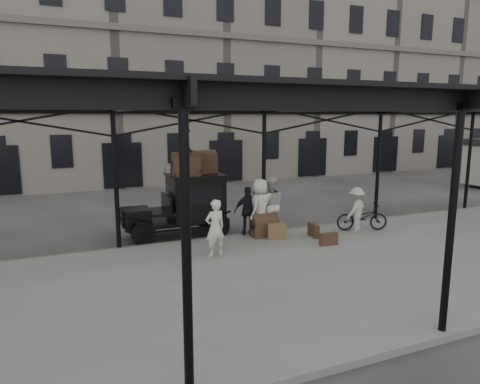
% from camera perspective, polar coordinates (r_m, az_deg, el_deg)
% --- Properties ---
extents(ground, '(120.00, 120.00, 0.00)m').
position_cam_1_polar(ground, '(13.69, 6.82, -7.80)').
color(ground, '#383533').
rests_on(ground, ground).
extents(platform, '(28.00, 8.00, 0.15)m').
position_cam_1_polar(platform, '(12.06, 11.60, -10.05)').
color(platform, slate).
rests_on(platform, ground).
extents(canopy, '(22.50, 9.00, 4.74)m').
position_cam_1_polar(canopy, '(11.58, 11.61, 11.92)').
color(canopy, black).
rests_on(canopy, ground).
extents(building_frontage, '(64.00, 8.00, 14.00)m').
position_cam_1_polar(building_frontage, '(30.14, -10.70, 15.25)').
color(building_frontage, slate).
rests_on(building_frontage, ground).
extents(taxi, '(3.65, 1.55, 2.18)m').
position_cam_1_polar(taxi, '(15.14, -7.08, -1.36)').
color(taxi, black).
rests_on(taxi, ground).
extents(porter_left, '(0.67, 0.50, 1.69)m').
position_cam_1_polar(porter_left, '(12.43, -3.34, -4.81)').
color(porter_left, silver).
rests_on(porter_left, platform).
extents(porter_midleft, '(1.13, 0.98, 1.98)m').
position_cam_1_polar(porter_midleft, '(14.89, 4.06, -1.74)').
color(porter_midleft, beige).
rests_on(porter_midleft, platform).
extents(porter_centre, '(1.13, 1.07, 1.94)m').
position_cam_1_polar(porter_centre, '(14.66, 2.72, -2.00)').
color(porter_centre, beige).
rests_on(porter_centre, platform).
extents(porter_official, '(1.04, 0.59, 1.67)m').
position_cam_1_polar(porter_official, '(14.68, 1.11, -2.51)').
color(porter_official, black).
rests_on(porter_official, platform).
extents(porter_right, '(1.17, 0.94, 1.58)m').
position_cam_1_polar(porter_right, '(15.63, 15.22, -2.28)').
color(porter_right, beige).
rests_on(porter_right, platform).
extents(bicycle, '(1.92, 1.22, 0.95)m').
position_cam_1_polar(bicycle, '(15.90, 15.95, -3.25)').
color(bicycle, black).
rests_on(bicycle, platform).
extents(porter_roof, '(0.74, 0.88, 1.62)m').
position_cam_1_polar(porter_roof, '(14.79, -7.24, 5.36)').
color(porter_roof, black).
rests_on(porter_roof, taxi).
extents(steamer_trunk_roof_near, '(0.97, 0.64, 0.68)m').
position_cam_1_polar(steamer_trunk_roof_near, '(14.68, -7.23, 3.48)').
color(steamer_trunk_roof_near, '#453020').
rests_on(steamer_trunk_roof_near, taxi).
extents(steamer_trunk_roof_far, '(0.98, 0.65, 0.68)m').
position_cam_1_polar(steamer_trunk_roof_far, '(15.32, -4.98, 3.80)').
color(steamer_trunk_roof_far, '#453020').
rests_on(steamer_trunk_roof_far, taxi).
extents(steamer_trunk_platform, '(0.91, 0.59, 0.65)m').
position_cam_1_polar(steamer_trunk_platform, '(14.63, 3.28, -4.63)').
color(steamer_trunk_platform, '#453020').
rests_on(steamer_trunk_platform, platform).
extents(wicker_hamper, '(0.72, 0.63, 0.50)m').
position_cam_1_polar(wicker_hamper, '(14.45, 4.85, -5.14)').
color(wicker_hamper, olive).
rests_on(wicker_hamper, platform).
extents(suitcase_upright, '(0.21, 0.61, 0.45)m').
position_cam_1_polar(suitcase_upright, '(14.75, 9.78, -5.05)').
color(suitcase_upright, '#453020').
rests_on(suitcase_upright, platform).
extents(suitcase_flat, '(0.61, 0.19, 0.40)m').
position_cam_1_polar(suitcase_flat, '(13.90, 11.73, -6.15)').
color(suitcase_flat, '#453020').
rests_on(suitcase_flat, platform).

